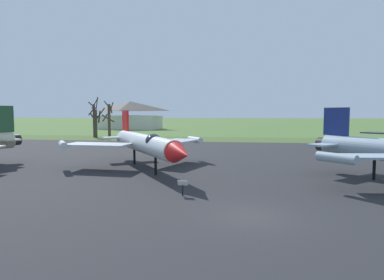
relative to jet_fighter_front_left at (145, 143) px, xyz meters
name	(u,v)px	position (x,y,z in m)	size (l,w,h in m)	color
ground_plane	(251,217)	(8.90, -12.20, -2.41)	(600.00, 600.00, 0.00)	#4C6B33
asphalt_apron	(246,167)	(8.90, 3.15, -2.38)	(81.43, 51.18, 0.05)	#28282B
grass_verge_strip	(243,140)	(8.90, 34.74, -2.38)	(141.43, 12.00, 0.06)	#445C2C
jet_fighter_front_left	(145,143)	(0.00, 0.00, 0.00)	(13.98, 15.73, 5.35)	silver
info_placard_front_left	(183,186)	(4.92, -8.75, -1.76)	(0.63, 0.26, 1.01)	black
bare_tree_far_left	(94,118)	(-21.13, 36.01, 1.64)	(2.22, 2.19, 8.28)	#42382D
bare_tree_left_of_center	(96,122)	(-20.35, 35.31, 0.86)	(2.93, 2.96, 6.11)	#42382D
bare_tree_center	(109,119)	(-19.07, 38.74, 1.41)	(2.78, 2.78, 7.59)	brown
visitor_building	(130,115)	(-25.80, 72.57, 1.92)	(19.93, 12.86, 8.66)	beige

